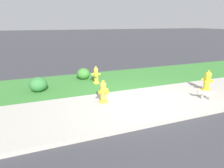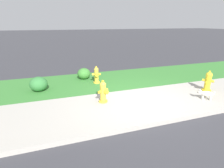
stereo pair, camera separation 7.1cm
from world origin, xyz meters
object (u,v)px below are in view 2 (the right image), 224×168
object	(u,v)px
fire_hydrant_far_end	(208,81)
small_white_dog	(206,94)
shrub_bush_far_verge	(39,84)
shrub_bush_mid_verge	(84,74)
fire_hydrant_mid_block	(103,92)
fire_hydrant_by_grass_verge	(96,75)

from	to	relation	value
fire_hydrant_far_end	small_white_dog	xyz separation A→B (m)	(-0.66, -0.59, -0.16)
fire_hydrant_far_end	shrub_bush_far_verge	size ratio (longest dim) A/B	1.22
shrub_bush_mid_verge	shrub_bush_far_verge	world-z (taller)	shrub_bush_far_verge
fire_hydrant_mid_block	fire_hydrant_by_grass_verge	bearing A→B (deg)	-126.61
fire_hydrant_by_grass_verge	shrub_bush_mid_verge	world-z (taller)	fire_hydrant_by_grass_verge
fire_hydrant_mid_block	small_white_dog	size ratio (longest dim) A/B	1.65
fire_hydrant_by_grass_verge	shrub_bush_far_verge	distance (m)	2.22
shrub_bush_mid_verge	shrub_bush_far_verge	distance (m)	2.04
fire_hydrant_by_grass_verge	shrub_bush_far_verge	world-z (taller)	fire_hydrant_by_grass_verge
fire_hydrant_by_grass_verge	shrub_bush_mid_verge	xyz separation A→B (m)	(-0.40, 0.74, -0.10)
fire_hydrant_far_end	shrub_bush_mid_verge	distance (m)	4.94
fire_hydrant_mid_block	shrub_bush_mid_verge	xyz separation A→B (m)	(-0.16, 2.60, -0.11)
shrub_bush_mid_verge	shrub_bush_far_verge	size ratio (longest dim) A/B	0.91
small_white_dog	fire_hydrant_far_end	bearing A→B (deg)	-101.97
fire_hydrant_mid_block	fire_hydrant_by_grass_verge	distance (m)	1.88
fire_hydrant_mid_block	small_white_dog	world-z (taller)	fire_hydrant_mid_block
fire_hydrant_mid_block	small_white_dog	bearing A→B (deg)	135.62
small_white_dog	shrub_bush_mid_verge	bearing A→B (deg)	-9.56
fire_hydrant_far_end	fire_hydrant_by_grass_verge	world-z (taller)	fire_hydrant_far_end
fire_hydrant_mid_block	shrub_bush_mid_verge	distance (m)	2.61
small_white_dog	shrub_bush_far_verge	xyz separation A→B (m)	(-5.17, 2.52, 0.06)
fire_hydrant_mid_block	fire_hydrant_far_end	distance (m)	3.87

